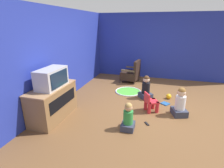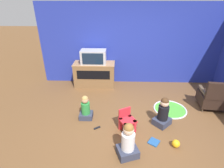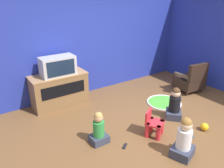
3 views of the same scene
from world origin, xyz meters
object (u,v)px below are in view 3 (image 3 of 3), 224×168
Objects in this scene: child_watching_right at (175,105)px; toy_ball at (205,127)px; child_watching_left at (184,140)px; remote_control at (125,146)px; black_armchair at (190,80)px; yellow_kid_chair at (154,125)px; tv_cabinet at (59,89)px; book at (187,134)px; child_watching_center at (99,129)px; television at (58,66)px.

toy_ball is at bearing -122.20° from child_watching_right.
remote_control is at bearing 113.70° from child_watching_left.
remote_control is at bearing 163.18° from toy_ball.
black_armchair is 5.56× the size of remote_control.
child_watching_left is 1.21m from child_watching_right.
yellow_kid_chair is 0.83m from child_watching_right.
tv_cabinet is 4.74× the size of book.
tv_cabinet is 1.82× the size of child_watching_left.
child_watching_center is at bearing 94.28° from remote_control.
toy_ball is at bearing -157.68° from book.
tv_cabinet reaches higher than child_watching_right.
child_watching_right is 0.71m from toy_ball.
black_armchair is 1.17× the size of child_watching_left.
television reaches higher than tv_cabinet.
child_watching_right is (1.75, -0.18, 0.04)m from child_watching_center.
toy_ball is 1.65m from remote_control.
book is at bearing 11.80° from child_watching_left.
toy_ball is at bearing -51.54° from remote_control.
yellow_kid_chair is at bearing -66.10° from tv_cabinet.
child_watching_left reaches higher than child_watching_center.
remote_control is (0.30, -2.13, -0.38)m from tv_cabinet.
child_watching_right is at bearing 32.66° from black_armchair.
child_watching_left is 0.99m from remote_control.
black_armchair is 1.37× the size of child_watching_center.
book is (1.48, -2.52, -0.38)m from tv_cabinet.
television reaches higher than book.
book is at bearing -27.09° from child_watching_center.
yellow_kid_chair reaches higher than remote_control.
black_armchair reaches higher than remote_control.
child_watching_center is (0.00, -1.72, -0.71)m from television.
tv_cabinet is at bearing -24.31° from book.
child_watching_right is (0.82, 0.89, -0.01)m from child_watching_left.
yellow_kid_chair is 1.03m from child_watching_center.
child_watching_left is at bearing -48.92° from child_watching_center.
toy_ball is 0.41m from book.
child_watching_right is (1.75, -1.90, -0.68)m from television.
television is 2.32m from remote_control.
child_watching_center reaches higher than toy_ball.
child_watching_center is 4.06× the size of remote_control.
television reaches higher than child_watching_center.
child_watching_center is at bearing 129.08° from yellow_kid_chair.
yellow_kid_chair is at bearing 70.08° from child_watching_left.
toy_ball is 1.03× the size of remote_control.
child_watching_left is at bearing 42.05° from black_armchair.
black_armchair is 3.04× the size of book.
child_watching_center is 2.22× the size of book.
child_watching_left is 0.69m from book.
child_watching_center is at bearing 8.24° from book.
child_watching_center is (-3.18, -0.51, -0.06)m from black_armchair.
book is at bearing -59.56° from tv_cabinet.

